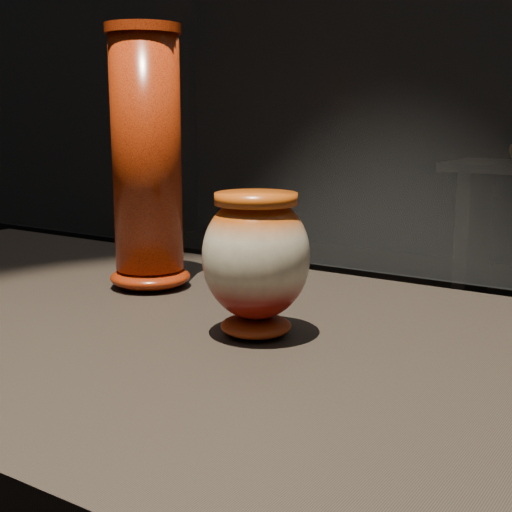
{
  "coord_description": "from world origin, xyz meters",
  "views": [
    {
      "loc": [
        0.48,
        -0.73,
        1.18
      ],
      "look_at": [
        -0.01,
        0.02,
        1.01
      ],
      "focal_mm": 50.0,
      "sensor_mm": 36.0,
      "label": 1
    }
  ],
  "objects": [
    {
      "name": "main_vase",
      "position": [
        -0.01,
        0.02,
        1.0
      ],
      "size": [
        0.18,
        0.18,
        0.19
      ],
      "rotation": [
        0.0,
        0.0,
        -0.38
      ],
      "color": "maroon",
      "rests_on": "display_plinth"
    },
    {
      "name": "tall_vase",
      "position": [
        -0.3,
        0.14,
        1.1
      ],
      "size": [
        0.15,
        0.15,
        0.42
      ],
      "rotation": [
        0.0,
        0.0,
        -0.1
      ],
      "color": "#AD310B",
      "rests_on": "display_plinth"
    }
  ]
}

